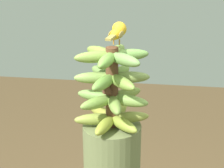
{
  "coord_description": "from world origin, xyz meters",
  "views": [
    {
      "loc": [
        -0.19,
        1.31,
        1.94
      ],
      "look_at": [
        0.0,
        0.0,
        1.46
      ],
      "focal_mm": 62.05,
      "sensor_mm": 36.0,
      "label": 1
    }
  ],
  "objects": [
    {
      "name": "perched_bird",
      "position": [
        -0.01,
        -0.06,
        1.64
      ],
      "size": [
        0.06,
        0.19,
        0.08
      ],
      "color": "#C68933",
      "rests_on": "banana_bunch"
    },
    {
      "name": "banana_bunch",
      "position": [
        0.0,
        -0.0,
        1.44
      ],
      "size": [
        0.28,
        0.29,
        0.31
      ],
      "color": "brown",
      "rests_on": "banana_tree"
    }
  ]
}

